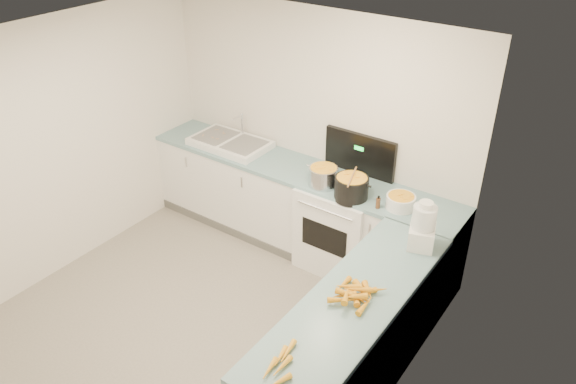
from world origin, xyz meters
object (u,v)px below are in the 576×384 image
Objects in this scene: extract_bottle at (378,203)px; spice_jar at (392,205)px; mixing_bowl at (401,202)px; food_processor at (423,227)px; black_pot at (351,188)px; stove at (342,224)px; sink at (230,143)px; steel_pot at (323,177)px.

spice_jar is (0.11, 0.05, -0.01)m from extract_bottle.
food_processor reaches higher than mixing_bowl.
black_pot reaches higher than spice_jar.
stove is at bearing 173.12° from mixing_bowl.
stove is at bearing -0.62° from sink.
sink is at bearing 175.41° from spice_jar.
mixing_bowl is at bearing -2.52° from sink.
sink is 1.30m from steel_pot.
sink is at bearing 173.53° from black_pot.
black_pot reaches higher than steel_pot.
black_pot is 3.64× the size of spice_jar.
extract_bottle is 0.12m from spice_jar.
sink is 2.53m from food_processor.
stove is at bearing 157.17° from extract_bottle.
stove reaches higher than mixing_bowl.
extract_bottle is at bearing -22.83° from stove.
sink is at bearing 177.48° from mixing_bowl.
mixing_bowl reaches higher than spice_jar.
spice_jar is at bearing 23.84° from extract_bottle.
sink is 9.95× the size of spice_jar.
black_pot is (0.33, -0.04, 0.01)m from steel_pot.
steel_pot is 2.84× the size of extract_bottle.
stove is 1.54m from sink.
extract_bottle is (1.92, -0.21, 0.01)m from sink.
stove is 0.82m from mixing_bowl.
stove is at bearing 165.74° from spice_jar.
food_processor is at bearing -29.66° from extract_bottle.
stove is 1.58× the size of sink.
steel_pot is 0.63m from extract_bottle.
stove is 1.31m from food_processor.
sink is at bearing 173.61° from steel_pot.
steel_pot is 0.79m from mixing_bowl.
food_processor is (0.44, -0.36, 0.13)m from spice_jar.
mixing_bowl is 0.09m from spice_jar.
steel_pot is at bearing -176.12° from mixing_bowl.
spice_jar is (2.03, -0.16, 0.01)m from sink.
stove reaches higher than black_pot.
spice_jar is (0.74, -0.02, -0.04)m from steel_pot.
stove reaches higher than steel_pot.
steel_pot is at bearing 173.84° from extract_bottle.
mixing_bowl is at bearing 36.49° from extract_bottle.
stove is 13.49× the size of extract_bottle.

